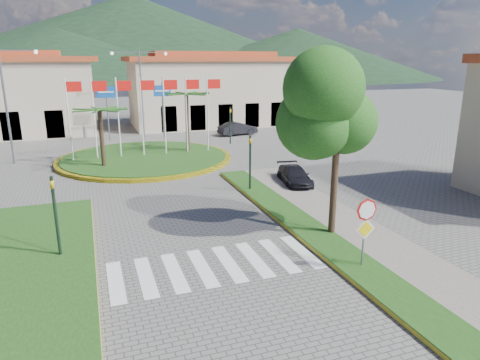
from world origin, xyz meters
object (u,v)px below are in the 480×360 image
object	(u,v)px
deciduous_tree	(339,113)
car_dark_b	(238,129)
roundabout_island	(145,158)
stop_sign	(366,222)
car_side_right	(295,176)
car_dark_a	(42,130)
white_van	(49,130)

from	to	relation	value
deciduous_tree	car_dark_b	xyz separation A→B (m)	(4.60, 25.00, -4.53)
roundabout_island	deciduous_tree	world-z (taller)	deciduous_tree
stop_sign	deciduous_tree	xyz separation A→B (m)	(0.60, 3.04, 3.38)
roundabout_island	car_dark_b	size ratio (longest dim) A/B	3.26
car_side_right	car_dark_a	bearing A→B (deg)	134.61
deciduous_tree	car_dark_a	size ratio (longest dim) A/B	1.69
roundabout_island	car_side_right	xyz separation A→B (m)	(7.50, -9.59, 0.36)
roundabout_island	deciduous_tree	distance (m)	18.55
deciduous_tree	white_van	xyz separation A→B (m)	(-12.83, 30.08, -4.50)
deciduous_tree	car_dark_b	distance (m)	25.82
roundabout_island	car_dark_b	bearing A→B (deg)	38.38
stop_sign	car_dark_b	world-z (taller)	stop_sign
stop_sign	car_dark_a	world-z (taller)	stop_sign
deciduous_tree	white_van	distance (m)	33.01
roundabout_island	stop_sign	size ratio (longest dim) A/B	4.79
car_dark_a	stop_sign	bearing A→B (deg)	-153.85
white_van	car_side_right	bearing A→B (deg)	-153.65
roundabout_island	car_side_right	bearing A→B (deg)	-51.99
stop_sign	car_side_right	size ratio (longest dim) A/B	0.72
deciduous_tree	car_dark_a	world-z (taller)	deciduous_tree
car_dark_a	car_dark_b	xyz separation A→B (m)	(18.10, -5.29, -0.04)
stop_sign	car_side_right	xyz separation A→B (m)	(2.60, 10.45, -1.25)
stop_sign	car_side_right	distance (m)	10.84
car_dark_a	car_side_right	size ratio (longest dim) A/B	1.09
stop_sign	car_dark_a	bearing A→B (deg)	111.16
car_dark_a	car_side_right	bearing A→B (deg)	-140.89
deciduous_tree	car_dark_b	size ratio (longest dim) A/B	1.75
white_van	car_dark_b	bearing A→B (deg)	-113.09
stop_sign	deciduous_tree	distance (m)	4.59
roundabout_island	car_dark_b	xyz separation A→B (m)	(10.10, 8.00, 0.46)
stop_sign	deciduous_tree	world-z (taller)	deciduous_tree
roundabout_island	stop_sign	world-z (taller)	roundabout_island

